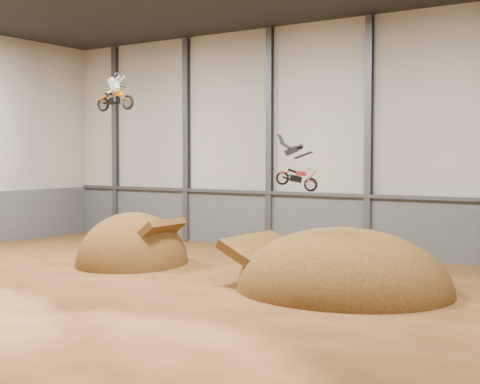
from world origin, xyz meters
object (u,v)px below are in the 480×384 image
object	(u,v)px
landing_ramp	(343,291)
fmx_rider_a	(115,90)
fmx_rider_b	(295,163)
takeoff_ramp	(133,264)

from	to	relation	value
landing_ramp	fmx_rider_a	xyz separation A→B (m)	(-12.23, -1.17, 9.26)
fmx_rider_a	fmx_rider_b	xyz separation A→B (m)	(10.75, -0.44, -3.71)
fmx_rider_b	takeoff_ramp	bearing A→B (deg)	157.04
takeoff_ramp	fmx_rider_a	distance (m)	9.39
fmx_rider_b	landing_ramp	bearing A→B (deg)	34.39
takeoff_ramp	fmx_rider_b	xyz separation A→B (m)	(11.07, -1.98, 5.55)
landing_ramp	fmx_rider_a	bearing A→B (deg)	-174.53
takeoff_ramp	fmx_rider_b	bearing A→B (deg)	-10.16
fmx_rider_a	landing_ramp	bearing A→B (deg)	1.52
takeoff_ramp	fmx_rider_b	size ratio (longest dim) A/B	2.67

